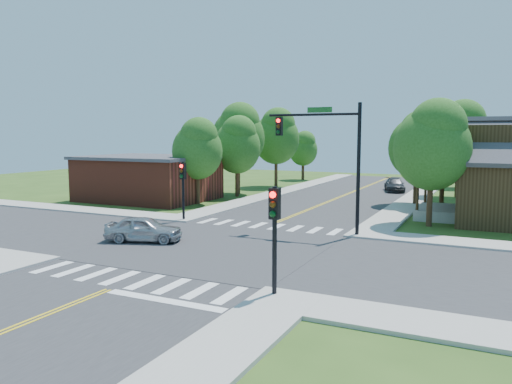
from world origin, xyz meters
The scene contains 25 objects.
ground centered at (0.00, 0.00, 0.00)m, with size 100.00×100.00×0.00m, color #2D4D18.
road_ns centered at (0.00, 0.00, 0.02)m, with size 10.00×90.00×0.04m, color #2D2D30.
road_ew centered at (0.00, 0.00, 0.03)m, with size 90.00×10.00×0.04m, color #2D2D30.
intersection_patch centered at (0.00, 0.00, 0.00)m, with size 10.20×10.20×0.06m, color #2D2D30.
sidewalk_nw centered at (-15.82, 15.82, 0.07)m, with size 40.00×40.00×0.14m.
crosswalk_north centered at (0.00, 6.20, 0.05)m, with size 8.85×2.00×0.01m.
crosswalk_south centered at (0.00, -6.20, 0.05)m, with size 8.85×2.00×0.01m.
centerline centered at (0.00, 0.00, 0.05)m, with size 0.30×90.00×0.01m.
stop_bar centered at (2.50, -7.60, 0.00)m, with size 4.60×0.45×0.09m, color white.
signal_mast_ne centered at (3.91, 5.59, 4.85)m, with size 5.30×0.42×7.20m.
signal_pole_se centered at (5.60, -5.62, 2.66)m, with size 0.34×0.42×3.80m.
signal_pole_nw centered at (-5.60, 5.58, 2.66)m, with size 0.34×0.42×3.80m.
building_nw centered at (-14.20, 13.20, 1.88)m, with size 10.40×8.40×3.73m.
tree_e_a centered at (8.81, 10.52, 5.01)m, with size 4.50×4.28×7.65m.
tree_e_b centered at (8.83, 17.78, 4.64)m, with size 4.16×3.96×7.08m.
tree_e_c centered at (9.31, 26.22, 5.60)m, with size 5.03×4.78×8.55m.
tree_e_d centered at (8.75, 34.98, 4.38)m, with size 3.93×3.73×6.68m.
tree_w_a centered at (-9.03, 12.80, 4.50)m, with size 4.04×3.84×6.87m.
tree_w_b centered at (-9.31, 20.31, 5.55)m, with size 4.98×4.73×8.47m.
tree_w_c centered at (-8.69, 27.74, 5.46)m, with size 4.90×4.65×8.33m.
tree_w_d centered at (-8.93, 36.59, 3.90)m, with size 3.51×3.33×5.97m.
tree_house centered at (6.74, 19.49, 4.84)m, with size 4.35×4.13×7.39m.
tree_bldg centered at (-8.46, 18.45, 4.72)m, with size 4.24×4.02×7.20m.
car_silver centered at (-3.93, -0.51, 0.66)m, with size 4.20×2.76×1.33m, color #AAACB1.
car_dgrey centered at (3.50, 28.31, 0.62)m, with size 2.79×4.55×1.23m, color #292B2E.
Camera 1 is at (12.17, -20.71, 5.52)m, focal length 35.00 mm.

